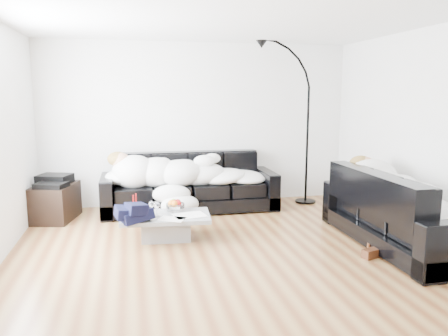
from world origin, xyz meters
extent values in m
plane|color=brown|center=(0.00, 0.00, 0.00)|extent=(5.00, 5.00, 0.00)
cube|color=silver|center=(0.00, 2.25, 1.30)|extent=(5.00, 0.02, 2.60)
cube|color=silver|center=(2.50, 0.00, 1.30)|extent=(0.02, 4.50, 2.60)
plane|color=white|center=(0.00, 0.00, 2.60)|extent=(5.00, 5.00, 0.00)
cube|color=black|center=(-0.22, 1.78, 0.44)|extent=(2.66, 0.92, 0.87)
cube|color=black|center=(2.00, -0.34, 0.45)|extent=(0.95, 2.21, 0.89)
ellipsoid|color=#0F626E|center=(1.94, 0.35, 0.72)|extent=(0.42, 0.38, 0.20)
cube|color=#939699|center=(-0.70, 0.44, 0.16)|extent=(1.13, 0.72, 0.31)
cylinder|color=white|center=(-0.57, 0.64, 0.39)|extent=(0.24, 0.24, 0.14)
cylinder|color=white|center=(-0.88, 0.51, 0.40)|extent=(0.09, 0.09, 0.17)
cylinder|color=white|center=(-0.97, 0.44, 0.40)|extent=(0.07, 0.07, 0.16)
cylinder|color=white|center=(-0.82, 0.40, 0.41)|extent=(0.09, 0.09, 0.19)
cylinder|color=maroon|center=(-1.09, 0.65, 0.42)|extent=(0.05, 0.05, 0.22)
cylinder|color=maroon|center=(-1.06, 0.67, 0.43)|extent=(0.05, 0.05, 0.23)
cube|color=silver|center=(-0.42, 0.35, 0.32)|extent=(0.43, 0.36, 0.01)
cube|color=silver|center=(-0.65, 0.24, 0.32)|extent=(0.37, 0.33, 0.01)
cube|color=black|center=(-2.19, 1.65, 0.26)|extent=(0.67, 0.84, 0.51)
cube|color=black|center=(-2.19, 1.65, 0.58)|extent=(0.53, 0.47, 0.13)
camera|label=1|loc=(-1.10, -4.80, 1.79)|focal=35.00mm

